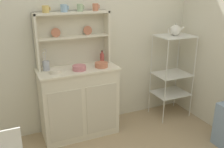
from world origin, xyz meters
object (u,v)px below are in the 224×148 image
object	(u,v)px
bakers_rack	(172,68)
utensil_jar	(46,66)
hutch_shelf_unit	(72,34)
bowl_mixing_large	(55,71)
porcelain_teapot	(175,30)
jam_bottle	(102,58)
hutch_cabinet	(79,101)
cup_gold_0	(46,9)

from	to	relation	value
bakers_rack	utensil_jar	xyz separation A→B (m)	(-1.75, 0.13, 0.22)
hutch_shelf_unit	bowl_mixing_large	xyz separation A→B (m)	(-0.28, -0.24, -0.36)
bowl_mixing_large	porcelain_teapot	bearing A→B (deg)	0.71
bowl_mixing_large	jam_bottle	bearing A→B (deg)	13.93
hutch_cabinet	bakers_rack	bearing A→B (deg)	-2.18
cup_gold_0	hutch_cabinet	bearing A→B (deg)	-22.17
cup_gold_0	porcelain_teapot	xyz separation A→B (m)	(1.69, -0.18, -0.32)
hutch_cabinet	hutch_shelf_unit	size ratio (longest dim) A/B	1.07
bakers_rack	utensil_jar	distance (m)	1.77
jam_bottle	bowl_mixing_large	bearing A→B (deg)	-166.07
jam_bottle	utensil_jar	distance (m)	0.72
porcelain_teapot	jam_bottle	bearing A→B (deg)	172.29
cup_gold_0	bakers_rack	bearing A→B (deg)	-5.92
hutch_shelf_unit	cup_gold_0	bearing A→B (deg)	-172.36
hutch_shelf_unit	porcelain_teapot	size ratio (longest dim) A/B	3.83
cup_gold_0	bowl_mixing_large	world-z (taller)	cup_gold_0
bowl_mixing_large	jam_bottle	xyz separation A→B (m)	(0.64, 0.16, 0.05)
bakers_rack	bowl_mixing_large	world-z (taller)	bakers_rack
hutch_cabinet	bakers_rack	xyz separation A→B (m)	(1.39, -0.05, 0.28)
hutch_cabinet	utensil_jar	distance (m)	0.62
hutch_shelf_unit	utensil_jar	world-z (taller)	hutch_shelf_unit
porcelain_teapot	cup_gold_0	bearing A→B (deg)	174.07
bowl_mixing_large	jam_bottle	size ratio (longest dim) A/B	0.75
bakers_rack	bowl_mixing_large	bearing A→B (deg)	-179.30
bowl_mixing_large	utensil_jar	bearing A→B (deg)	116.64
bakers_rack	cup_gold_0	xyz separation A→B (m)	(-1.69, 0.18, 0.86)
bowl_mixing_large	jam_bottle	world-z (taller)	jam_bottle
hutch_shelf_unit	utensil_jar	size ratio (longest dim) A/B	3.57
cup_gold_0	hutch_shelf_unit	bearing A→B (deg)	7.64
hutch_cabinet	hutch_shelf_unit	distance (m)	0.84
bowl_mixing_large	utensil_jar	distance (m)	0.17
cup_gold_0	porcelain_teapot	bearing A→B (deg)	-5.93
cup_gold_0	utensil_jar	xyz separation A→B (m)	(-0.06, -0.04, -0.64)
utensil_jar	hutch_shelf_unit	bearing A→B (deg)	13.22
hutch_shelf_unit	jam_bottle	size ratio (longest dim) A/B	5.41
porcelain_teapot	hutch_cabinet	bearing A→B (deg)	177.82
cup_gold_0	jam_bottle	bearing A→B (deg)	-3.12
jam_bottle	bakers_rack	bearing A→B (deg)	-7.70
hutch_shelf_unit	cup_gold_0	size ratio (longest dim) A/B	9.92
cup_gold_0	bowl_mixing_large	distance (m)	0.71
jam_bottle	utensil_jar	world-z (taller)	utensil_jar
bowl_mixing_large	porcelain_teapot	world-z (taller)	porcelain_teapot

